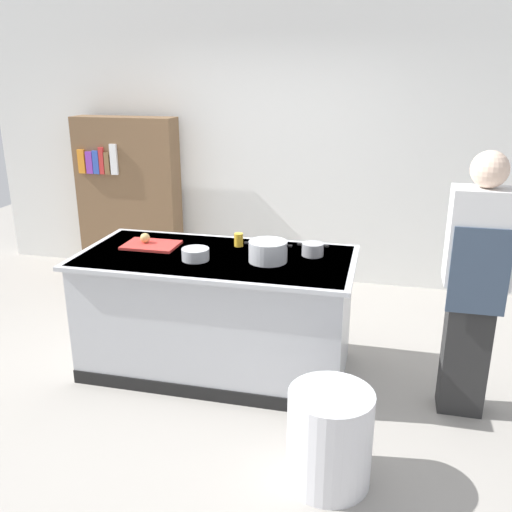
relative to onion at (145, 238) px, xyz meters
name	(u,v)px	position (x,y,z in m)	size (l,w,h in m)	color
ground_plane	(218,367)	(0.59, -0.11, -0.96)	(10.00, 10.00, 0.00)	#9E9991
back_wall	(275,137)	(0.59, 1.99, 0.54)	(6.40, 0.12, 3.00)	white
counter_island	(217,311)	(0.59, -0.11, -0.49)	(1.98, 0.98, 0.90)	#B7BABF
cutting_board	(151,245)	(0.05, -0.02, -0.05)	(0.40, 0.28, 0.02)	red
onion	(145,238)	(0.00, 0.00, 0.00)	(0.07, 0.07, 0.07)	tan
stock_pot	(268,251)	(0.98, -0.15, 0.02)	(0.33, 0.27, 0.14)	#B7BABF
sauce_pan	(313,249)	(1.26, 0.05, -0.01)	(0.22, 0.16, 0.09)	#99999E
mixing_bowl	(195,254)	(0.48, -0.23, -0.02)	(0.19, 0.19, 0.08)	#B7BABF
juice_cup	(239,240)	(0.69, 0.14, -0.01)	(0.07, 0.07, 0.10)	yellow
trash_bin	(329,438)	(1.54, -1.15, -0.68)	(0.46, 0.46, 0.55)	silver
person_chef	(475,281)	(2.31, -0.26, -0.04)	(0.38, 0.25, 1.72)	#292929
bookshelf	(129,197)	(-0.95, 1.69, -0.10)	(1.10, 0.31, 1.70)	brown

